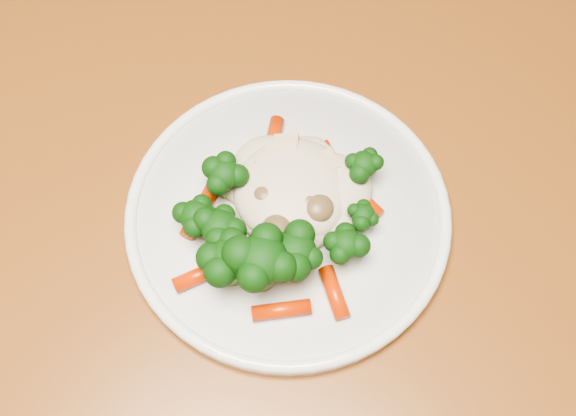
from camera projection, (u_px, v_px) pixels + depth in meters
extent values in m
cube|color=brown|center=(296.00, 315.00, 0.57)|extent=(1.40, 1.10, 0.04)
cube|color=brown|center=(92.00, 53.00, 1.17)|extent=(0.07, 0.07, 0.71)
cylinder|color=white|center=(288.00, 216.00, 0.58)|extent=(0.26, 0.26, 0.01)
ellipsoid|color=beige|center=(293.00, 183.00, 0.56)|extent=(0.11, 0.10, 0.04)
ellipsoid|color=black|center=(221.00, 234.00, 0.54)|extent=(0.05, 0.05, 0.04)
ellipsoid|color=black|center=(262.00, 268.00, 0.52)|extent=(0.06, 0.06, 0.05)
ellipsoid|color=black|center=(295.00, 259.00, 0.53)|extent=(0.05, 0.05, 0.04)
ellipsoid|color=black|center=(345.00, 249.00, 0.54)|extent=(0.04, 0.04, 0.03)
ellipsoid|color=black|center=(362.00, 219.00, 0.56)|extent=(0.03, 0.03, 0.03)
ellipsoid|color=black|center=(363.00, 170.00, 0.57)|extent=(0.04, 0.04, 0.03)
ellipsoid|color=black|center=(226.00, 181.00, 0.57)|extent=(0.04, 0.04, 0.04)
ellipsoid|color=black|center=(197.00, 222.00, 0.55)|extent=(0.04, 0.04, 0.04)
ellipsoid|color=black|center=(231.00, 266.00, 0.53)|extent=(0.05, 0.05, 0.05)
cylinder|color=red|center=(272.00, 144.00, 0.60)|extent=(0.02, 0.05, 0.01)
cylinder|color=red|center=(309.00, 153.00, 0.59)|extent=(0.04, 0.03, 0.01)
cylinder|color=red|center=(359.00, 196.00, 0.58)|extent=(0.04, 0.04, 0.01)
cylinder|color=red|center=(200.00, 212.00, 0.57)|extent=(0.02, 0.05, 0.01)
cylinder|color=red|center=(200.00, 275.00, 0.54)|extent=(0.04, 0.04, 0.01)
cylinder|color=red|center=(281.00, 310.00, 0.53)|extent=(0.05, 0.03, 0.01)
cylinder|color=red|center=(334.00, 293.00, 0.54)|extent=(0.03, 0.04, 0.01)
ellipsoid|color=brown|center=(300.00, 187.00, 0.56)|extent=(0.03, 0.03, 0.02)
ellipsoid|color=brown|center=(317.00, 208.00, 0.55)|extent=(0.03, 0.03, 0.02)
ellipsoid|color=brown|center=(265.00, 195.00, 0.56)|extent=(0.02, 0.02, 0.02)
ellipsoid|color=brown|center=(277.00, 228.00, 0.55)|extent=(0.02, 0.02, 0.02)
ellipsoid|color=brown|center=(307.00, 202.00, 0.56)|extent=(0.02, 0.02, 0.02)
cube|color=#D1B58B|center=(282.00, 156.00, 0.58)|extent=(0.03, 0.02, 0.01)
cube|color=#D1B58B|center=(327.00, 164.00, 0.58)|extent=(0.02, 0.02, 0.01)
cube|color=#D1B58B|center=(268.00, 166.00, 0.57)|extent=(0.02, 0.02, 0.01)
cube|color=#D1B58B|center=(287.00, 144.00, 0.58)|extent=(0.02, 0.02, 0.01)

